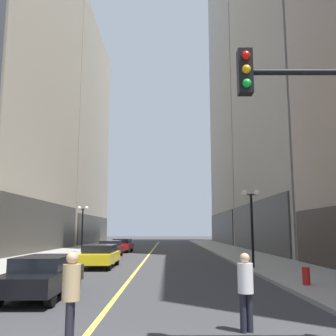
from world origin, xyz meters
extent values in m
plane|color=#38383A|center=(0.00, 35.00, 0.00)|extent=(200.00, 200.00, 0.00)
cube|color=#9E9991|center=(-8.25, 35.00, 0.07)|extent=(4.50, 78.00, 0.15)
cube|color=#9E9991|center=(8.25, 35.00, 0.07)|extent=(4.50, 78.00, 0.15)
cube|color=#E5D64C|center=(0.00, 35.00, 0.00)|extent=(0.16, 70.00, 0.01)
cube|color=#B7AD99|center=(-15.84, 34.50, 25.44)|extent=(10.67, 24.00, 50.87)
cube|color=#403C35|center=(-10.60, 34.50, 2.50)|extent=(0.50, 22.80, 5.00)
cube|color=#B7AD99|center=(-16.25, 60.00, 18.62)|extent=(11.49, 26.00, 37.23)
cube|color=#403C35|center=(-10.60, 60.00, 2.23)|extent=(0.50, 24.70, 4.47)
cube|color=#3A3935|center=(10.60, 34.50, 2.50)|extent=(0.50, 22.80, 5.00)
cube|color=#A8A399|center=(18.49, 60.00, 27.77)|extent=(15.98, 26.00, 55.54)
cube|color=#3A3935|center=(10.60, 60.00, 2.50)|extent=(0.50, 24.70, 5.00)
cube|color=black|center=(-2.42, 8.29, 0.59)|extent=(1.81, 4.73, 0.55)
cube|color=black|center=(-2.42, 8.52, 1.07)|extent=(1.58, 2.65, 0.50)
cylinder|color=black|center=(-1.64, 6.65, 0.32)|extent=(0.23, 0.64, 0.64)
cylinder|color=black|center=(-1.68, 9.94, 0.32)|extent=(0.23, 0.64, 0.64)
cylinder|color=black|center=(-3.20, 9.93, 0.32)|extent=(0.23, 0.64, 0.64)
cube|color=yellow|center=(-2.32, 18.41, 0.59)|extent=(1.90, 4.73, 0.55)
cube|color=black|center=(-2.32, 18.65, 1.07)|extent=(1.66, 2.65, 0.50)
cylinder|color=black|center=(-1.50, 16.76, 0.32)|extent=(0.22, 0.64, 0.64)
cylinder|color=black|center=(-3.15, 16.76, 0.32)|extent=(0.22, 0.64, 0.64)
cylinder|color=black|center=(-1.50, 20.06, 0.32)|extent=(0.22, 0.64, 0.64)
cylinder|color=black|center=(-3.14, 20.07, 0.32)|extent=(0.22, 0.64, 0.64)
cube|color=maroon|center=(-3.06, 27.49, 0.59)|extent=(1.78, 4.25, 0.55)
cube|color=black|center=(-3.05, 27.70, 1.07)|extent=(1.54, 2.39, 0.50)
cylinder|color=black|center=(-2.34, 26.00, 0.32)|extent=(0.23, 0.64, 0.64)
cylinder|color=black|center=(-3.82, 26.02, 0.32)|extent=(0.23, 0.64, 0.64)
cylinder|color=black|center=(-2.30, 28.96, 0.32)|extent=(0.23, 0.64, 0.64)
cylinder|color=black|center=(-3.77, 28.98, 0.32)|extent=(0.23, 0.64, 0.64)
cube|color=#B21919|center=(-2.89, 34.52, 0.59)|extent=(1.97, 4.28, 0.55)
cube|color=black|center=(-2.88, 34.73, 1.07)|extent=(1.67, 2.42, 0.50)
cylinder|color=black|center=(-2.20, 33.02, 0.32)|extent=(0.25, 0.65, 0.64)
cylinder|color=black|center=(-3.73, 33.09, 0.32)|extent=(0.25, 0.65, 0.64)
cylinder|color=black|center=(-2.05, 35.95, 0.32)|extent=(0.25, 0.65, 0.64)
cylinder|color=black|center=(-3.58, 36.02, 0.32)|extent=(0.25, 0.65, 0.64)
cylinder|color=black|center=(3.34, 3.93, 0.41)|extent=(0.14, 0.14, 0.81)
cylinder|color=black|center=(3.49, 3.98, 0.41)|extent=(0.14, 0.14, 0.81)
cylinder|color=silver|center=(3.41, 3.95, 1.14)|extent=(0.43, 0.43, 0.64)
sphere|color=tan|center=(3.41, 3.95, 1.57)|extent=(0.22, 0.22, 0.22)
cylinder|color=black|center=(-0.14, 2.88, 0.43)|extent=(0.14, 0.14, 0.86)
cylinder|color=black|center=(-0.13, 2.72, 0.43)|extent=(0.14, 0.14, 0.86)
cylinder|color=tan|center=(-0.13, 2.80, 1.19)|extent=(0.35, 0.35, 0.68)
sphere|color=tan|center=(-0.13, 2.80, 1.65)|extent=(0.23, 0.23, 0.23)
cylinder|color=black|center=(4.80, 2.27, 5.20)|extent=(3.20, 0.12, 0.12)
cube|color=black|center=(3.20, 2.27, 5.20)|extent=(0.28, 0.24, 0.90)
sphere|color=red|center=(3.20, 2.13, 5.48)|extent=(0.17, 0.17, 0.17)
sphere|color=orange|center=(3.20, 2.13, 5.20)|extent=(0.17, 0.17, 0.17)
sphere|color=green|center=(3.20, 2.13, 4.92)|extent=(0.17, 0.17, 0.17)
cylinder|color=black|center=(-6.40, 32.17, 2.10)|extent=(0.14, 0.14, 4.20)
cylinder|color=black|center=(-6.40, 32.17, 4.15)|extent=(0.80, 0.06, 0.06)
sphere|color=white|center=(-6.75, 32.17, 4.25)|extent=(0.36, 0.36, 0.36)
sphere|color=white|center=(-6.05, 32.17, 4.25)|extent=(0.36, 0.36, 0.36)
cylinder|color=black|center=(6.40, 16.97, 2.10)|extent=(0.14, 0.14, 4.20)
cylinder|color=black|center=(6.40, 16.97, 4.15)|extent=(0.80, 0.06, 0.06)
sphere|color=white|center=(6.05, 16.97, 4.25)|extent=(0.36, 0.36, 0.36)
sphere|color=white|center=(6.75, 16.97, 4.25)|extent=(0.36, 0.36, 0.36)
cylinder|color=red|center=(6.90, 10.14, 0.40)|extent=(0.28, 0.28, 0.80)
camera|label=1|loc=(1.71, -4.82, 2.18)|focal=41.38mm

